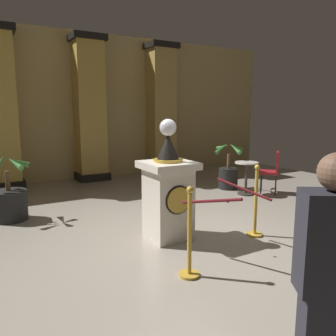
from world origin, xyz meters
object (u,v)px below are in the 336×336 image
object	(u,v)px
potted_palm_left	(9,200)
potted_palm_right	(228,174)
cafe_table	(246,174)
cafe_chair_red	(273,168)
bystander_guest	(328,283)
pedestal_clock	(168,192)
stanchion_far	(255,211)
stanchion_near	(189,245)

from	to	relation	value
potted_palm_left	potted_palm_right	size ratio (longest dim) A/B	1.01
potted_palm_left	cafe_table	xyz separation A→B (m)	(4.78, -0.65, 0.12)
cafe_table	cafe_chair_red	xyz separation A→B (m)	(0.60, -0.21, 0.11)
potted_palm_left	cafe_chair_red	xyz separation A→B (m)	(5.38, -0.86, 0.23)
bystander_guest	cafe_chair_red	xyz separation A→B (m)	(4.09, 4.22, -0.28)
pedestal_clock	cafe_table	bearing A→B (deg)	26.82
pedestal_clock	cafe_chair_red	distance (m)	3.66
pedestal_clock	stanchion_far	xyz separation A→B (m)	(1.18, -0.56, -0.31)
stanchion_far	cafe_chair_red	xyz separation A→B (m)	(2.26, 1.79, 0.19)
cafe_table	cafe_chair_red	bearing A→B (deg)	-18.93
potted_palm_right	cafe_table	xyz separation A→B (m)	(-0.03, -0.65, 0.11)
pedestal_clock	stanchion_near	distance (m)	1.23
stanchion_far	bystander_guest	xyz separation A→B (m)	(-1.83, -2.44, 0.48)
pedestal_clock	stanchion_far	size ratio (longest dim) A/B	1.62
cafe_table	cafe_chair_red	distance (m)	0.64
potted_palm_right	cafe_chair_red	bearing A→B (deg)	-56.31
pedestal_clock	potted_palm_right	xyz separation A→B (m)	(2.87, 2.09, -0.34)
pedestal_clock	stanchion_far	distance (m)	1.34
potted_palm_right	cafe_chair_red	xyz separation A→B (m)	(0.57, -0.85, 0.22)
stanchion_near	cafe_chair_red	xyz separation A→B (m)	(3.82, 2.36, 0.21)
potted_palm_left	cafe_table	bearing A→B (deg)	-7.74
potted_palm_left	bystander_guest	xyz separation A→B (m)	(1.29, -5.08, 0.51)
cafe_table	cafe_chair_red	world-z (taller)	cafe_chair_red
stanchion_near	potted_palm_right	xyz separation A→B (m)	(3.25, 3.21, -0.01)
potted_palm_left	bystander_guest	distance (m)	5.26
pedestal_clock	potted_palm_right	world-z (taller)	pedestal_clock
stanchion_far	cafe_table	bearing A→B (deg)	50.19
potted_palm_left	stanchion_far	bearing A→B (deg)	-40.28
cafe_table	pedestal_clock	bearing A→B (deg)	-153.18
potted_palm_right	cafe_chair_red	size ratio (longest dim) A/B	1.20
potted_palm_right	cafe_table	world-z (taller)	potted_palm_right
stanchion_far	cafe_chair_red	bearing A→B (deg)	38.31
stanchion_far	cafe_chair_red	world-z (taller)	stanchion_far
potted_palm_right	potted_palm_left	bearing A→B (deg)	179.99
stanchion_near	cafe_table	bearing A→B (deg)	38.56
stanchion_far	bystander_guest	world-z (taller)	bystander_guest
stanchion_far	bystander_guest	distance (m)	3.08
potted_palm_right	cafe_chair_red	distance (m)	1.05
stanchion_near	potted_palm_left	xyz separation A→B (m)	(-1.56, 3.21, -0.02)
pedestal_clock	potted_palm_right	size ratio (longest dim) A/B	1.51
pedestal_clock	potted_palm_right	bearing A→B (deg)	35.97
stanchion_far	potted_palm_right	xyz separation A→B (m)	(1.69, 2.64, -0.02)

